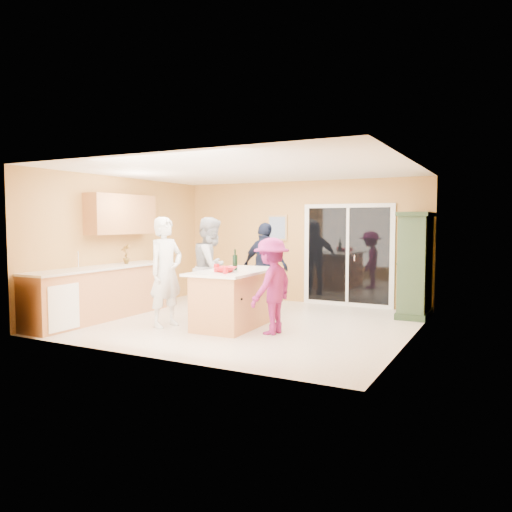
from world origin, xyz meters
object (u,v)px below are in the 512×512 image
at_px(green_hutch, 415,266).
at_px(woman_navy, 265,267).
at_px(woman_magenta, 272,286).
at_px(woman_white, 166,272).
at_px(kitchen_island, 235,300).
at_px(woman_grey, 212,268).

height_order(green_hutch, woman_navy, green_hutch).
bearing_deg(green_hutch, woman_magenta, -125.34).
xyz_separation_m(green_hutch, woman_white, (-3.51, -2.77, -0.02)).
bearing_deg(green_hutch, woman_navy, -162.70).
xyz_separation_m(kitchen_island, green_hutch, (2.51, 2.23, 0.49)).
distance_m(woman_white, woman_magenta, 1.81).
distance_m(green_hutch, woman_white, 4.47).
bearing_deg(woman_navy, kitchen_island, 105.04).
bearing_deg(kitchen_island, woman_grey, 149.66).
distance_m(woman_grey, woman_navy, 1.18).
relative_size(kitchen_island, green_hutch, 0.95).
bearing_deg(kitchen_island, woman_navy, 93.25).
bearing_deg(kitchen_island, woman_white, -153.65).
xyz_separation_m(woman_grey, woman_magenta, (1.46, -0.58, -0.16)).
height_order(kitchen_island, woman_navy, woman_navy).
xyz_separation_m(woman_grey, woman_navy, (0.55, 1.04, -0.05)).
xyz_separation_m(woman_navy, woman_magenta, (0.91, -1.62, -0.11)).
bearing_deg(woman_navy, woman_grey, 71.93).
height_order(green_hutch, woman_white, green_hutch).
bearing_deg(woman_navy, woman_magenta, 129.15).
xyz_separation_m(green_hutch, woman_grey, (-3.19, -1.86, -0.02)).
distance_m(kitchen_island, woman_grey, 0.90).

